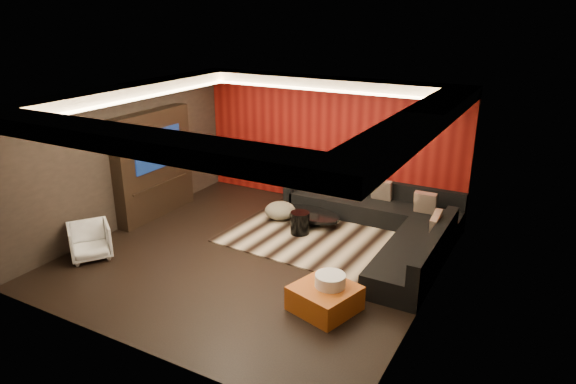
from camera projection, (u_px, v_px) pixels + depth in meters
The scene contains 26 objects.
floor at pixel (257, 255), 9.11m from camera, with size 6.00×6.00×0.02m, color black.
ceiling at pixel (253, 96), 8.15m from camera, with size 6.00×6.00×0.02m, color silver.
wall_back at pixel (329, 141), 11.11m from camera, with size 6.00×0.02×2.80m, color black.
wall_left at pixel (125, 156), 9.99m from camera, with size 0.02×6.00×2.80m, color black.
wall_right at pixel (435, 213), 7.26m from camera, with size 0.02×6.00×2.80m, color black.
red_feature_wall at pixel (329, 142), 11.07m from camera, with size 5.98×0.05×2.78m, color #6B0C0A.
soffit_back at pixel (325, 83), 10.41m from camera, with size 6.00×0.60×0.22m, color silver.
soffit_front at pixel (129, 140), 5.96m from camera, with size 6.00×0.60×0.22m, color silver.
soffit_left at pixel (129, 91), 9.41m from camera, with size 0.60×4.80×0.22m, color silver.
soffit_right at pixel (421, 121), 6.96m from camera, with size 0.60×4.80×0.22m, color silver.
cove_back at pixel (318, 90), 10.16m from camera, with size 4.80×0.08×0.04m, color #FFD899.
cove_front at pixel (150, 141), 6.28m from camera, with size 4.80×0.08×0.04m, color #FFD899.
cove_left at pixel (144, 97), 9.29m from camera, with size 0.08×4.80×0.04m, color #FFD899.
cove_right at pixel (397, 125), 7.15m from camera, with size 0.08×4.80×0.04m, color #FFD899.
tv_surround at pixel (154, 164), 10.52m from camera, with size 0.30×2.00×2.20m, color black.
tv_screen at pixel (158, 149), 10.32m from camera, with size 0.04×1.30×0.80m, color black.
tv_shelf at pixel (161, 184), 10.58m from camera, with size 0.04×1.60×0.04m, color black.
rug at pixel (339, 236), 9.84m from camera, with size 4.00×3.00×0.02m, color tan.
coffee_table at pixel (312, 218), 10.38m from camera, with size 1.25×1.25×0.21m, color black.
drum_stool at pixel (300, 223), 9.85m from camera, with size 0.37×0.37×0.43m, color black.
striped_pouf at pixel (280, 211), 10.56m from camera, with size 0.63×0.63×0.35m, color beige.
white_side_table at pixel (330, 292), 7.41m from camera, with size 0.44×0.44×0.55m, color white.
orange_ottoman at pixel (325, 298), 7.41m from camera, with size 0.83×0.83×0.37m, color #AB4A16.
armchair at pixel (90, 241), 8.92m from camera, with size 0.67×0.69×0.62m, color silver.
sectional_sofa at pixel (386, 223), 9.77m from camera, with size 3.65×3.50×0.75m.
throw_pillows at pixel (384, 197), 10.09m from camera, with size 3.32×1.69×0.50m.
Camera 1 is at (4.43, -6.90, 4.16)m, focal length 32.00 mm.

